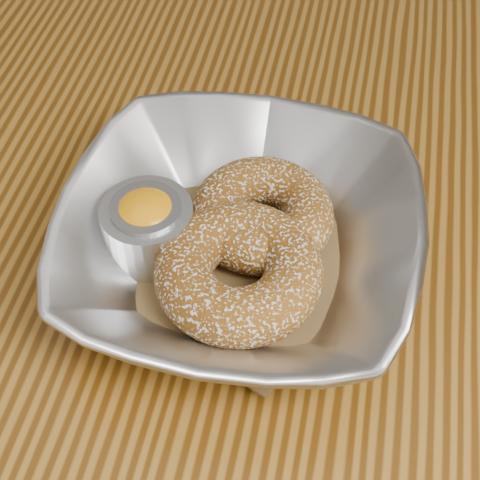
% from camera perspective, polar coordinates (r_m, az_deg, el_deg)
% --- Properties ---
extents(table, '(1.20, 0.80, 0.75)m').
position_cam_1_polar(table, '(0.63, -4.82, -1.62)').
color(table, brown).
rests_on(table, ground_plane).
extents(serving_bowl, '(0.23, 0.23, 0.06)m').
position_cam_1_polar(serving_bowl, '(0.47, -0.00, -0.12)').
color(serving_bowl, '#B9BCC1').
rests_on(serving_bowl, table).
extents(parchment, '(0.19, 0.19, 0.00)m').
position_cam_1_polar(parchment, '(0.49, -0.00, -1.56)').
color(parchment, brown).
rests_on(parchment, table).
extents(donut_back, '(0.10, 0.10, 0.03)m').
position_cam_1_polar(donut_back, '(0.49, 1.72, 2.01)').
color(donut_back, brown).
rests_on(donut_back, parchment).
extents(donut_front, '(0.12, 0.12, 0.04)m').
position_cam_1_polar(donut_front, '(0.46, -0.11, -2.47)').
color(donut_front, brown).
rests_on(donut_front, parchment).
extents(ramekin, '(0.06, 0.06, 0.05)m').
position_cam_1_polar(ramekin, '(0.48, -7.15, 1.08)').
color(ramekin, '#B9BCC1').
rests_on(ramekin, table).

